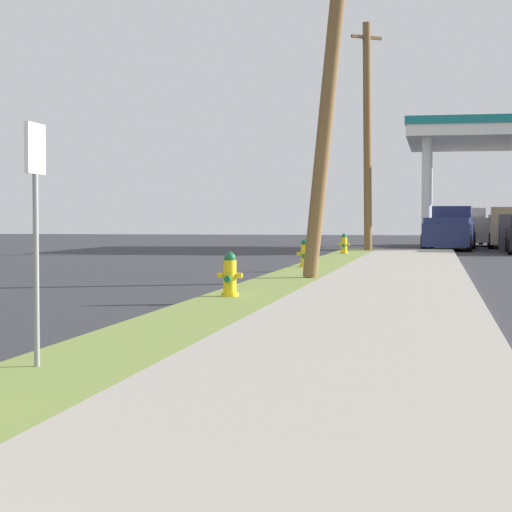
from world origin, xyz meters
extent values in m
cylinder|color=yellow|center=(0.49, 14.48, 0.15)|extent=(0.29, 0.29, 0.06)
cylinder|color=yellow|center=(0.49, 14.48, 0.42)|extent=(0.22, 0.22, 0.60)
sphere|color=#196038|center=(0.49, 14.48, 0.76)|extent=(0.19, 0.19, 0.19)
cylinder|color=#196038|center=(0.49, 14.48, 0.84)|extent=(0.06, 0.06, 0.05)
cylinder|color=yellow|center=(0.33, 14.48, 0.47)|extent=(0.10, 0.09, 0.09)
cylinder|color=yellow|center=(0.65, 14.48, 0.47)|extent=(0.10, 0.09, 0.09)
cylinder|color=#196038|center=(0.49, 14.31, 0.42)|extent=(0.11, 0.12, 0.11)
cylinder|color=yellow|center=(0.44, 24.14, 0.15)|extent=(0.29, 0.29, 0.06)
cylinder|color=yellow|center=(0.44, 24.14, 0.42)|extent=(0.22, 0.22, 0.60)
sphere|color=#196038|center=(0.44, 24.14, 0.76)|extent=(0.19, 0.19, 0.19)
cylinder|color=#196038|center=(0.44, 24.14, 0.84)|extent=(0.06, 0.06, 0.05)
cylinder|color=yellow|center=(0.28, 24.14, 0.47)|extent=(0.10, 0.09, 0.09)
cylinder|color=yellow|center=(0.60, 24.14, 0.47)|extent=(0.10, 0.09, 0.09)
cylinder|color=#196038|center=(0.44, 23.97, 0.42)|extent=(0.11, 0.12, 0.11)
cylinder|color=yellow|center=(0.56, 33.98, 0.15)|extent=(0.29, 0.29, 0.06)
cylinder|color=yellow|center=(0.56, 33.98, 0.42)|extent=(0.22, 0.22, 0.60)
sphere|color=#196038|center=(0.56, 33.98, 0.76)|extent=(0.19, 0.19, 0.19)
cylinder|color=#196038|center=(0.56, 33.98, 0.84)|extent=(0.06, 0.06, 0.05)
cylinder|color=yellow|center=(0.40, 33.98, 0.47)|extent=(0.10, 0.09, 0.09)
cylinder|color=yellow|center=(0.72, 33.98, 0.47)|extent=(0.10, 0.09, 0.09)
cylinder|color=#196038|center=(0.56, 33.81, 0.42)|extent=(0.11, 0.12, 0.11)
cylinder|color=brown|center=(1.67, 19.39, 5.02)|extent=(1.47, 1.06, 9.80)
cylinder|color=brown|center=(1.10, 38.07, 4.75)|extent=(0.55, 0.52, 9.26)
cube|color=brown|center=(1.05, 38.04, 8.78)|extent=(1.20, 0.92, 0.12)
cylinder|color=gray|center=(0.43, 6.86, 1.17)|extent=(0.05, 0.05, 2.10)
cube|color=white|center=(0.43, 6.86, 2.02)|extent=(0.04, 0.36, 0.44)
cylinder|color=silver|center=(3.48, 41.39, 2.49)|extent=(0.44, 0.44, 4.97)
cylinder|color=silver|center=(3.48, 49.82, 2.49)|extent=(0.44, 0.44, 4.97)
cube|color=white|center=(6.94, 45.61, 5.22)|extent=(8.73, 10.23, 0.50)
cube|color=#197A7F|center=(6.94, 45.61, 5.65)|extent=(8.83, 10.33, 0.36)
cube|color=#47474C|center=(6.94, 41.39, 0.80)|extent=(0.70, 1.10, 1.60)
cube|color=#47474C|center=(6.94, 49.82, 0.80)|extent=(0.70, 1.10, 1.60)
cylinder|color=black|center=(6.89, 40.34, 0.30)|extent=(0.25, 0.61, 0.60)
cylinder|color=black|center=(6.73, 36.95, 0.30)|extent=(0.25, 0.61, 0.60)
cube|color=tan|center=(7.44, 46.13, 0.71)|extent=(2.21, 5.47, 1.00)
cube|color=tan|center=(7.47, 47.10, 1.59)|extent=(1.92, 2.12, 0.76)
cube|color=tan|center=(7.39, 44.94, 1.33)|extent=(1.99, 2.99, 0.24)
cylinder|color=black|center=(6.57, 48.32, 0.38)|extent=(0.25, 0.77, 0.76)
cylinder|color=black|center=(6.40, 44.02, 0.38)|extent=(0.25, 0.77, 0.76)
cube|color=#BCBCC1|center=(5.51, 49.56, 0.71)|extent=(2.38, 5.53, 1.00)
cube|color=#BCBCC1|center=(5.44, 50.53, 1.59)|extent=(1.98, 2.18, 0.76)
cube|color=#BCBCC1|center=(5.60, 48.37, 1.33)|extent=(2.09, 3.04, 0.24)
cylinder|color=black|center=(4.41, 51.63, 0.38)|extent=(0.27, 0.77, 0.76)
cylinder|color=black|center=(6.30, 51.77, 0.38)|extent=(0.27, 0.77, 0.76)
cylinder|color=black|center=(4.72, 47.34, 0.38)|extent=(0.27, 0.77, 0.76)
cylinder|color=black|center=(6.61, 47.48, 0.38)|extent=(0.27, 0.77, 0.76)
cube|color=navy|center=(4.49, 42.29, 0.71)|extent=(2.40, 5.53, 1.00)
cube|color=navy|center=(4.56, 43.26, 1.59)|extent=(1.99, 2.18, 0.76)
cube|color=navy|center=(4.40, 41.10, 1.33)|extent=(2.09, 3.05, 0.24)
cylinder|color=black|center=(3.70, 44.50, 0.38)|extent=(0.28, 0.77, 0.76)
cylinder|color=black|center=(5.60, 44.36, 0.38)|extent=(0.28, 0.77, 0.76)
cylinder|color=black|center=(3.38, 40.21, 0.38)|extent=(0.28, 0.77, 0.76)
cylinder|color=black|center=(5.28, 40.07, 0.38)|extent=(0.28, 0.77, 0.76)
camera|label=1|loc=(3.84, -0.87, 1.41)|focal=66.44mm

